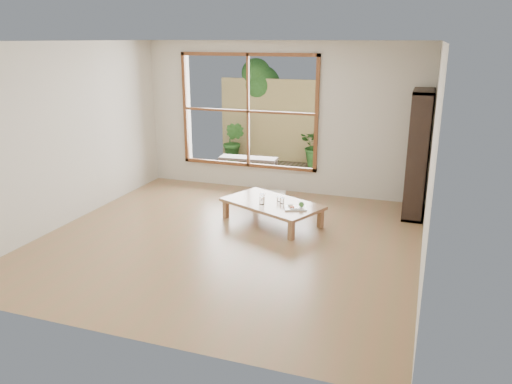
{
  "coord_description": "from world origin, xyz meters",
  "views": [
    {
      "loc": [
        2.43,
        -5.86,
        2.63
      ],
      "look_at": [
        0.21,
        0.5,
        0.55
      ],
      "focal_mm": 35.0,
      "sensor_mm": 36.0,
      "label": 1
    }
  ],
  "objects_px": {
    "food_tray": "(296,207)",
    "garden_bench": "(248,160)",
    "bookshelf": "(418,154)",
    "low_table": "(272,205)"
  },
  "relations": [
    {
      "from": "food_tray",
      "to": "garden_bench",
      "type": "xyz_separation_m",
      "value": [
        -1.64,
        2.5,
        -0.01
      ]
    },
    {
      "from": "bookshelf",
      "to": "food_tray",
      "type": "height_order",
      "value": "bookshelf"
    },
    {
      "from": "low_table",
      "to": "garden_bench",
      "type": "bearing_deg",
      "value": 141.91
    },
    {
      "from": "low_table",
      "to": "garden_bench",
      "type": "height_order",
      "value": "garden_bench"
    },
    {
      "from": "garden_bench",
      "to": "bookshelf",
      "type": "bearing_deg",
      "value": -24.92
    },
    {
      "from": "bookshelf",
      "to": "garden_bench",
      "type": "distance_m",
      "value": 3.49
    },
    {
      "from": "bookshelf",
      "to": "low_table",
      "type": "bearing_deg",
      "value": -151.23
    },
    {
      "from": "low_table",
      "to": "food_tray",
      "type": "distance_m",
      "value": 0.45
    },
    {
      "from": "bookshelf",
      "to": "food_tray",
      "type": "relative_size",
      "value": 5.21
    },
    {
      "from": "low_table",
      "to": "food_tray",
      "type": "bearing_deg",
      "value": 2.66
    }
  ]
}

